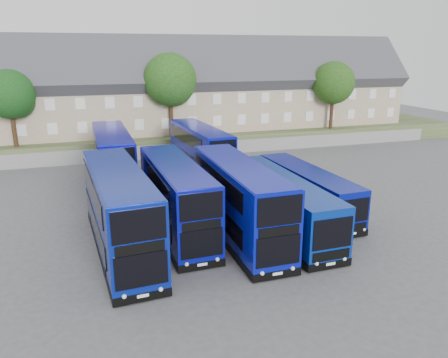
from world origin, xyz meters
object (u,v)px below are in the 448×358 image
dd_front_left (120,213)px  tree_east (334,84)px  tree_far (345,78)px  coach_east_a (280,204)px  dd_front_mid (176,199)px  tree_west (11,96)px  tree_mid (171,82)px

dd_front_left → tree_east: 36.77m
tree_far → coach_east_a: bearing=-128.2°
dd_front_mid → tree_west: size_ratio=1.51×
tree_east → tree_west: bearing=-180.0°
coach_east_a → tree_west: tree_west is taller
coach_east_a → tree_east: size_ratio=1.55×
coach_east_a → tree_far: 38.73m
dd_front_mid → tree_mid: 23.25m
tree_west → tree_far: 42.58m
tree_west → tree_east: size_ratio=0.94×
dd_front_mid → tree_mid: bearing=77.6°
tree_west → tree_east: bearing=0.0°
tree_mid → tree_east: tree_mid is taller
tree_mid → tree_far: 26.80m
coach_east_a → tree_west: (-18.33, 23.06, 5.36)m
dd_front_mid → tree_mid: size_ratio=1.26×
tree_east → coach_east_a: bearing=-127.5°
coach_east_a → tree_west: 29.94m
dd_front_mid → tree_west: bearing=117.0°
dd_front_left → tree_far: bearing=38.0°
dd_front_mid → coach_east_a: size_ratio=0.91×
coach_east_a → tree_mid: (-2.33, 23.56, 6.38)m
dd_front_left → coach_east_a: bearing=-1.9°
dd_front_left → tree_west: tree_west is taller
dd_front_left → tree_west: size_ratio=1.61×
tree_east → tree_far: (6.00, 7.00, 0.34)m
tree_mid → tree_east: bearing=-1.4°
coach_east_a → tree_east: tree_east is taller
tree_far → dd_front_left: bearing=-138.1°
dd_front_mid → coach_east_a: dd_front_mid is taller
coach_east_a → tree_far: size_ratio=1.46×
dd_front_left → tree_far: size_ratio=1.42×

